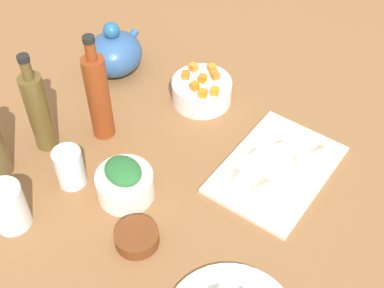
# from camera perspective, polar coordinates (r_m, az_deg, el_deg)

# --- Properties ---
(tabletop) EXTENTS (1.90, 1.90, 0.03)m
(tabletop) POSITION_cam_1_polar(r_m,az_deg,el_deg) (1.20, -0.00, -2.14)
(tabletop) COLOR brown
(tabletop) RESTS_ON ground
(cutting_board) EXTENTS (0.31, 0.22, 0.01)m
(cutting_board) POSITION_cam_1_polar(r_m,az_deg,el_deg) (1.17, 9.25, -2.75)
(cutting_board) COLOR silver
(cutting_board) RESTS_ON tabletop
(bowl_greens) EXTENTS (0.12, 0.12, 0.06)m
(bowl_greens) POSITION_cam_1_polar(r_m,az_deg,el_deg) (1.10, -7.36, -4.51)
(bowl_greens) COLOR white
(bowl_greens) RESTS_ON tabletop
(bowl_carrots) EXTENTS (0.15, 0.15, 0.06)m
(bowl_carrots) POSITION_cam_1_polar(r_m,az_deg,el_deg) (1.31, 1.08, 5.83)
(bowl_carrots) COLOR white
(bowl_carrots) RESTS_ON tabletop
(bowl_small_side) EXTENTS (0.09, 0.09, 0.03)m
(bowl_small_side) POSITION_cam_1_polar(r_m,az_deg,el_deg) (1.04, -6.08, -10.16)
(bowl_small_side) COLOR brown
(bowl_small_side) RESTS_ON tabletop
(teapot) EXTENTS (0.17, 0.14, 0.15)m
(teapot) POSITION_cam_1_polar(r_m,az_deg,el_deg) (1.40, -8.51, 9.86)
(teapot) COLOR #2E568C
(teapot) RESTS_ON tabletop
(bottle_0) EXTENTS (0.05, 0.05, 0.27)m
(bottle_0) POSITION_cam_1_polar(r_m,az_deg,el_deg) (1.18, -10.25, 5.22)
(bottle_0) COLOR maroon
(bottle_0) RESTS_ON tabletop
(bottle_1) EXTENTS (0.05, 0.05, 0.25)m
(bottle_1) POSITION_cam_1_polar(r_m,az_deg,el_deg) (1.19, -16.51, 3.55)
(bottle_1) COLOR brown
(bottle_1) RESTS_ON tabletop
(drinking_glass_0) EXTENTS (0.06, 0.06, 0.09)m
(drinking_glass_0) POSITION_cam_1_polar(r_m,az_deg,el_deg) (1.14, -13.30, -2.52)
(drinking_glass_0) COLOR white
(drinking_glass_0) RESTS_ON tabletop
(drinking_glass_1) EXTENTS (0.07, 0.07, 0.11)m
(drinking_glass_1) POSITION_cam_1_polar(r_m,az_deg,el_deg) (1.10, -19.59, -6.52)
(drinking_glass_1) COLOR white
(drinking_glass_1) RESTS_ON tabletop
(carrot_cube_0) EXTENTS (0.02, 0.02, 0.02)m
(carrot_cube_0) POSITION_cam_1_polar(r_m,az_deg,el_deg) (1.32, 2.19, 8.33)
(carrot_cube_0) COLOR orange
(carrot_cube_0) RESTS_ON bowl_carrots
(carrot_cube_1) EXTENTS (0.02, 0.02, 0.02)m
(carrot_cube_1) POSITION_cam_1_polar(r_m,az_deg,el_deg) (1.30, 2.58, 7.54)
(carrot_cube_1) COLOR orange
(carrot_cube_1) RESTS_ON bowl_carrots
(carrot_cube_2) EXTENTS (0.02, 0.02, 0.02)m
(carrot_cube_2) POSITION_cam_1_polar(r_m,az_deg,el_deg) (1.32, 0.17, 8.44)
(carrot_cube_2) COLOR orange
(carrot_cube_2) RESTS_ON bowl_carrots
(carrot_cube_3) EXTENTS (0.02, 0.02, 0.02)m
(carrot_cube_3) POSITION_cam_1_polar(r_m,az_deg,el_deg) (1.29, 1.16, 7.21)
(carrot_cube_3) COLOR orange
(carrot_cube_3) RESTS_ON bowl_carrots
(carrot_cube_4) EXTENTS (0.02, 0.02, 0.02)m
(carrot_cube_4) POSITION_cam_1_polar(r_m,az_deg,el_deg) (1.24, 1.21, 5.60)
(carrot_cube_4) COLOR orange
(carrot_cube_4) RESTS_ON bowl_carrots
(carrot_cube_5) EXTENTS (0.02, 0.02, 0.02)m
(carrot_cube_5) POSITION_cam_1_polar(r_m,az_deg,el_deg) (1.26, 0.28, 6.38)
(carrot_cube_5) COLOR orange
(carrot_cube_5) RESTS_ON bowl_carrots
(carrot_cube_6) EXTENTS (0.02, 0.02, 0.02)m
(carrot_cube_6) POSITION_cam_1_polar(r_m,az_deg,el_deg) (1.25, 2.53, 5.81)
(carrot_cube_6) COLOR orange
(carrot_cube_6) RESTS_ON bowl_carrots
(carrot_cube_7) EXTENTS (0.02, 0.02, 0.02)m
(carrot_cube_7) POSITION_cam_1_polar(r_m,az_deg,el_deg) (1.30, -0.68, 7.61)
(carrot_cube_7) COLOR orange
(carrot_cube_7) RESTS_ON bowl_carrots
(chopped_greens_mound) EXTENTS (0.09, 0.10, 0.03)m
(chopped_greens_mound) POSITION_cam_1_polar(r_m,az_deg,el_deg) (1.07, -7.59, -2.94)
(chopped_greens_mound) COLOR #286630
(chopped_greens_mound) RESTS_ON bowl_greens
(dumpling_0) EXTENTS (0.06, 0.06, 0.03)m
(dumpling_0) POSITION_cam_1_polar(r_m,az_deg,el_deg) (1.17, 7.15, -0.98)
(dumpling_0) COLOR beige
(dumpling_0) RESTS_ON cutting_board
(dumpling_1) EXTENTS (0.06, 0.05, 0.02)m
(dumpling_1) POSITION_cam_1_polar(r_m,az_deg,el_deg) (1.13, 5.45, -3.25)
(dumpling_1) COLOR beige
(dumpling_1) RESTS_ON cutting_board
(dumpling_2) EXTENTS (0.04, 0.05, 0.03)m
(dumpling_2) POSITION_cam_1_polar(r_m,az_deg,el_deg) (1.18, 11.91, -1.77)
(dumpling_2) COLOR beige
(dumpling_2) RESTS_ON cutting_board
(dumpling_3) EXTENTS (0.08, 0.08, 0.03)m
(dumpling_3) POSITION_cam_1_polar(r_m,az_deg,el_deg) (1.12, 8.32, -4.51)
(dumpling_3) COLOR beige
(dumpling_3) RESTS_ON cutting_board
(dumpling_4) EXTENTS (0.06, 0.06, 0.02)m
(dumpling_4) POSITION_cam_1_polar(r_m,az_deg,el_deg) (1.20, 9.74, -0.15)
(dumpling_4) COLOR beige
(dumpling_4) RESTS_ON cutting_board
(dumpling_5) EXTENTS (0.07, 0.07, 0.02)m
(dumpling_5) POSITION_cam_1_polar(r_m,az_deg,el_deg) (1.21, 14.24, -0.78)
(dumpling_5) COLOR beige
(dumpling_5) RESTS_ON cutting_board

